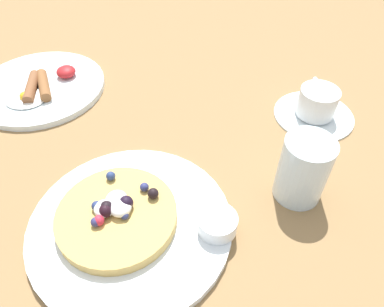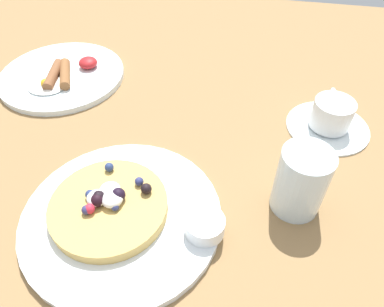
# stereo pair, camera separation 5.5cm
# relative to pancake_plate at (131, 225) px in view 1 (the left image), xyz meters

# --- Properties ---
(ground_plane) EXTENTS (1.56, 1.43, 0.03)m
(ground_plane) POSITION_rel_pancake_plate_xyz_m (0.05, 0.10, -0.02)
(ground_plane) COLOR olive
(pancake_plate) EXTENTS (0.28, 0.28, 0.01)m
(pancake_plate) POSITION_rel_pancake_plate_xyz_m (0.00, 0.00, 0.00)
(pancake_plate) COLOR white
(pancake_plate) RESTS_ON ground_plane
(pancake_with_berries) EXTENTS (0.17, 0.17, 0.04)m
(pancake_with_berries) POSITION_rel_pancake_plate_xyz_m (-0.02, 0.00, 0.02)
(pancake_with_berries) COLOR tan
(pancake_with_berries) RESTS_ON pancake_plate
(syrup_ramekin) EXTENTS (0.05, 0.05, 0.03)m
(syrup_ramekin) POSITION_rel_pancake_plate_xyz_m (0.12, -0.00, 0.02)
(syrup_ramekin) COLOR white
(syrup_ramekin) RESTS_ON pancake_plate
(breakfast_plate) EXTENTS (0.26, 0.26, 0.01)m
(breakfast_plate) POSITION_rel_pancake_plate_xyz_m (-0.24, 0.32, -0.00)
(breakfast_plate) COLOR white
(breakfast_plate) RESTS_ON ground_plane
(fried_breakfast) EXTENTS (0.11, 0.14, 0.02)m
(fried_breakfast) POSITION_rel_pancake_plate_xyz_m (-0.23, 0.30, 0.01)
(fried_breakfast) COLOR brown
(fried_breakfast) RESTS_ON breakfast_plate
(coffee_saucer) EXTENTS (0.15, 0.15, 0.01)m
(coffee_saucer) POSITION_rel_pancake_plate_xyz_m (0.30, 0.26, -0.00)
(coffee_saucer) COLOR white
(coffee_saucer) RESTS_ON ground_plane
(coffee_cup) EXTENTS (0.07, 0.10, 0.05)m
(coffee_cup) POSITION_rel_pancake_plate_xyz_m (0.30, 0.26, 0.03)
(coffee_cup) COLOR white
(coffee_cup) RESTS_ON coffee_saucer
(water_glass) EXTENTS (0.07, 0.07, 0.10)m
(water_glass) POSITION_rel_pancake_plate_xyz_m (0.24, 0.07, 0.05)
(water_glass) COLOR silver
(water_glass) RESTS_ON ground_plane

